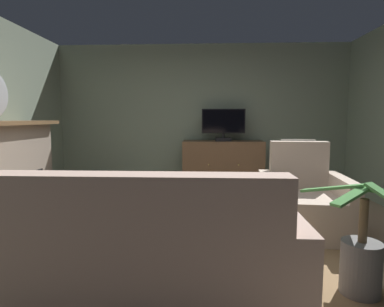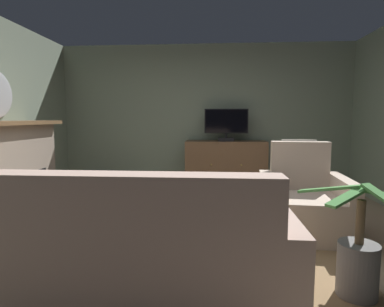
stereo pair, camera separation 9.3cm
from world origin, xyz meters
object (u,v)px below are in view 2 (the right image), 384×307
Objects in this scene: folded_newspaper at (187,199)px; potted_plant_leafy_by_curtain at (358,262)px; sofa_floral at (139,260)px; cat at (108,218)px; coffee_table at (181,204)px; fireplace at (16,170)px; armchair_facing_sofa at (303,204)px; television at (226,124)px; tv_remote at (189,199)px; tv_cabinet at (226,166)px.

potted_plant_leafy_by_curtain is at bearing -53.06° from folded_newspaper.
folded_newspaper is 0.36× the size of potted_plant_leafy_by_curtain.
cat is at bearing 116.02° from sofa_floral.
folded_newspaper is (0.06, 0.01, 0.05)m from coffee_table.
fireplace is 3.64m from armchair_facing_sofa.
armchair_facing_sofa reaches higher than coffee_table.
potted_plant_leafy_by_curtain is 2.66m from cat.
television is 2.44m from armchair_facing_sofa.
potted_plant_leafy_by_curtain reaches higher than tv_remote.
folded_newspaper is at bearing -102.27° from television.
coffee_table is at bearing -103.59° from television.
television reaches higher than tv_cabinet.
cat is at bearing -13.64° from tv_remote.
coffee_table is 3.87× the size of folded_newspaper.
folded_newspaper is 1.03m from cat.
tv_remote is at bearing -7.33° from coffee_table.
sofa_floral is (-0.24, -1.34, -0.09)m from tv_remote.
tv_remote is at bearing -101.37° from television.
tv_cabinet is 2.40m from tv_remote.
tv_cabinet is at bearing 55.51° from cat.
folded_newspaper is (2.32, -0.58, -0.19)m from fireplace.
potted_plant_leafy_by_curtain is 1.18× the size of cat.
potted_plant_leafy_by_curtain is at bearing -39.03° from coffee_table.
folded_newspaper is at bearing -102.00° from tv_cabinet.
coffee_table is at bearing -103.30° from tv_cabinet.
sofa_floral is (-0.70, -3.69, -0.09)m from tv_cabinet.
tv_remote is 0.04m from folded_newspaper.
sofa_floral is 2.96× the size of cat.
cat is at bearing 178.25° from armchair_facing_sofa.
cat is at bearing -124.49° from tv_cabinet.
cat is (1.36, -0.37, -0.50)m from fireplace.
fireplace reaches higher than folded_newspaper.
potted_plant_leafy_by_curtain is (0.05, -1.27, -0.07)m from armchair_facing_sofa.
potted_plant_leafy_by_curtain is (3.65, -1.71, -0.34)m from fireplace.
television reaches higher than cat.
potted_plant_leafy_by_curtain is (1.30, -1.11, -0.15)m from tv_remote.
television is (2.82, 1.71, 0.59)m from fireplace.
folded_newspaper is at bearing -173.74° from armchair_facing_sofa.
fireplace is 1.31× the size of coffee_table.
television reaches higher than coffee_table.
armchair_facing_sofa reaches higher than potted_plant_leafy_by_curtain.
potted_plant_leafy_by_curtain is at bearing -76.49° from tv_cabinet.
fireplace is at bearing 164.86° from cat.
folded_newspaper is at bearing -12.25° from cat.
television is 2.76m from cat.
tv_remote reaches higher than coffee_table.
coffee_table is at bearing -13.41° from cat.
tv_remote is 1.26m from armchair_facing_sofa.
television reaches higher than potted_plant_leafy_by_curtain.
fireplace is 1.06× the size of tv_cabinet.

